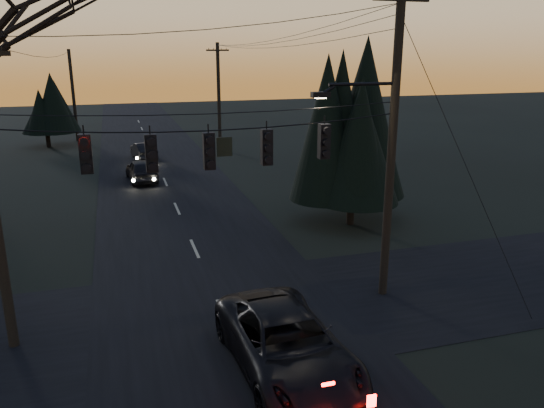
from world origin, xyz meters
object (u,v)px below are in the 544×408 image
object	(u,v)px
utility_pole_right	(382,293)
sedan_oncoming_a	(142,170)
sedan_oncoming_b	(144,151)
utility_pole_left	(15,345)
suv_near	(287,344)
utility_pole_far_r	(220,150)
utility_pole_far_l	(78,141)
evergreen_right	(354,130)

from	to	relation	value
utility_pole_right	sedan_oncoming_a	distance (m)	19.93
sedan_oncoming_b	utility_pole_left	bearing A→B (deg)	69.95
suv_near	sedan_oncoming_a	world-z (taller)	suv_near
utility_pole_far_r	sedan_oncoming_b	size ratio (longest dim) A/B	2.22
suv_near	utility_pole_left	bearing A→B (deg)	150.86
utility_pole_left	sedan_oncoming_b	world-z (taller)	utility_pole_left
utility_pole_left	utility_pole_far_r	world-z (taller)	same
utility_pole_left	suv_near	bearing A→B (deg)	-25.85
utility_pole_far_l	utility_pole_left	bearing A→B (deg)	-90.00
utility_pole_far_l	evergreen_right	distance (m)	32.19
utility_pole_far_r	suv_near	bearing A→B (deg)	-98.27
utility_pole_left	sedan_oncoming_a	size ratio (longest dim) A/B	2.06
evergreen_right	sedan_oncoming_a	world-z (taller)	evergreen_right
utility_pole_far_l	suv_near	distance (m)	39.98
utility_pole_left	utility_pole_far_l	distance (m)	36.00
utility_pole_left	utility_pole_far_l	world-z (taller)	utility_pole_left
utility_pole_far_r	utility_pole_far_l	world-z (taller)	utility_pole_far_r
evergreen_right	suv_near	size ratio (longest dim) A/B	1.39
utility_pole_left	utility_pole_far_r	distance (m)	30.27
evergreen_right	sedan_oncoming_b	size ratio (longest dim) A/B	2.03
evergreen_right	sedan_oncoming_b	world-z (taller)	evergreen_right
utility_pole_right	utility_pole_far_r	distance (m)	28.00
utility_pole_right	utility_pole_far_l	size ratio (longest dim) A/B	1.25
utility_pole_left	utility_pole_right	bearing A→B (deg)	0.00
utility_pole_right	sedan_oncoming_a	bearing A→B (deg)	110.11
utility_pole_far_r	sedan_oncoming_b	world-z (taller)	utility_pole_far_r
utility_pole_far_l	sedan_oncoming_a	size ratio (longest dim) A/B	1.94
utility_pole_far_l	evergreen_right	size ratio (longest dim) A/B	1.03
sedan_oncoming_a	sedan_oncoming_b	distance (m)	7.04
utility_pole_right	utility_pole_far_l	xyz separation A→B (m)	(-11.50, 36.00, 0.00)
utility_pole_right	utility_pole_left	distance (m)	11.50
utility_pole_right	utility_pole_far_l	world-z (taller)	utility_pole_right
suv_near	sedan_oncoming_b	bearing A→B (deg)	90.13
evergreen_right	suv_near	distance (m)	12.98
utility_pole_far_r	sedan_oncoming_a	distance (m)	11.57
utility_pole_far_r	sedan_oncoming_a	xyz separation A→B (m)	(-6.85, -9.29, 0.70)
utility_pole_left	utility_pole_far_r	size ratio (longest dim) A/B	1.00
utility_pole_far_r	utility_pole_far_l	distance (m)	14.01
utility_pole_far_r	utility_pole_far_l	xyz separation A→B (m)	(-11.50, 8.00, 0.00)
utility_pole_left	sedan_oncoming_b	xyz separation A→B (m)	(5.20, 25.72, 0.63)
utility_pole_left	sedan_oncoming_b	size ratio (longest dim) A/B	2.22
utility_pole_far_l	sedan_oncoming_b	size ratio (longest dim) A/B	2.09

